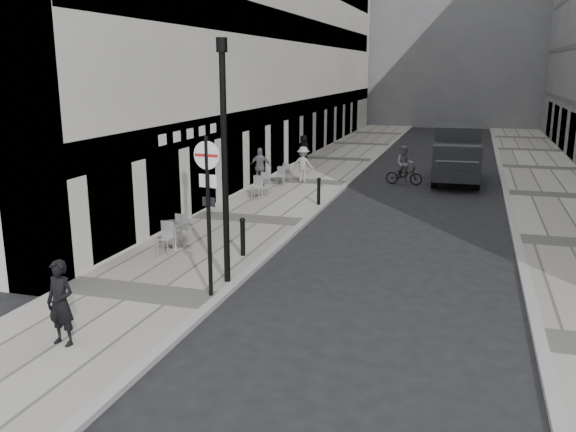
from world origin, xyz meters
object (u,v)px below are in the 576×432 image
(sign_post, at_px, (208,196))
(lamppost, at_px, (224,151))
(walking_man, at_px, (61,303))
(cyclist, at_px, (404,170))
(panel_van, at_px, (457,151))

(sign_post, xyz_separation_m, lamppost, (-0.00, 1.01, 0.88))
(walking_man, height_order, cyclist, cyclist)
(panel_van, bearing_deg, sign_post, -107.39)
(walking_man, relative_size, sign_post, 0.45)
(panel_van, bearing_deg, lamppost, -108.30)
(panel_van, bearing_deg, cyclist, -147.77)
(walking_man, height_order, lamppost, lamppost)
(sign_post, xyz_separation_m, panel_van, (4.99, 17.64, -1.02))
(lamppost, bearing_deg, cyclist, 79.85)
(sign_post, bearing_deg, panel_van, 80.49)
(sign_post, bearing_deg, lamppost, 96.31)
(walking_man, distance_m, lamppost, 5.16)
(cyclist, bearing_deg, panel_van, 36.55)
(walking_man, xyz_separation_m, cyclist, (4.37, 19.33, -0.25))
(walking_man, xyz_separation_m, sign_post, (1.67, 3.23, 1.55))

